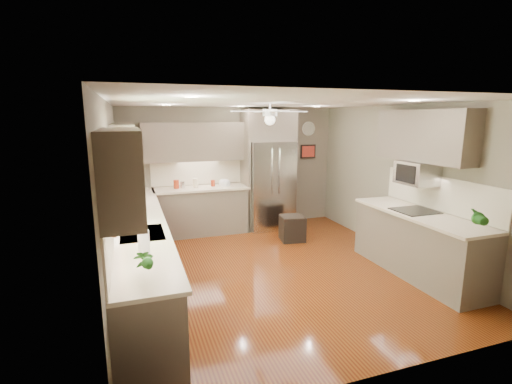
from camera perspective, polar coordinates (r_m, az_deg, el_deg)
floor at (r=5.81m, az=3.07°, el=-11.86°), size 5.00×5.00×0.00m
ceiling at (r=5.34m, az=3.36°, el=13.60°), size 5.00×5.00×0.00m
wall_back at (r=7.78m, az=-3.73°, el=3.68°), size 4.50×0.00×4.50m
wall_front at (r=3.33m, az=19.68°, el=-7.54°), size 4.50×0.00×4.50m
wall_left at (r=5.06m, az=-21.15°, el=-1.28°), size 0.00×5.00×5.00m
wall_right at (r=6.61m, az=21.60°, el=1.52°), size 0.00×5.00×5.00m
canister_a at (r=7.34m, az=-12.16°, el=1.16°), size 0.14×0.14×0.17m
canister_b at (r=7.33m, az=-11.22°, el=1.11°), size 0.09×0.09×0.13m
canister_c at (r=7.38m, az=-9.30°, el=1.40°), size 0.13×0.13×0.17m
canister_d at (r=7.46m, az=-6.65°, el=1.36°), size 0.08×0.08×0.12m
soap_bottle at (r=5.04m, az=-19.16°, el=-3.63°), size 0.10×0.11×0.20m
potted_plant_left at (r=3.36m, az=-16.90°, el=-9.97°), size 0.18×0.13×0.32m
potted_plant_right at (r=5.18m, az=31.12°, el=-3.40°), size 0.24×0.22×0.35m
bowl at (r=7.44m, az=-4.84°, el=1.11°), size 0.30×0.30×0.06m
left_run at (r=5.41m, az=-17.35°, el=-8.69°), size 0.65×4.70×1.45m
back_run at (r=7.49m, az=-8.42°, el=-2.70°), size 1.85×0.65×1.45m
uppers at (r=5.81m, az=-6.24°, el=7.18°), size 4.50×4.70×0.95m
window at (r=4.51m, az=-21.25°, el=1.13°), size 0.05×1.12×0.92m
sink at (r=4.66m, az=-17.11°, el=-6.44°), size 0.50×0.70×0.32m
refrigerator at (r=7.68m, az=2.00°, el=3.14°), size 1.06×0.75×2.45m
right_run at (r=6.00m, az=23.66°, el=-7.13°), size 0.70×2.20×1.45m
microwave at (r=6.02m, az=23.50°, el=2.70°), size 0.43×0.55×0.34m
ceiling_fan at (r=5.62m, az=2.16°, el=11.80°), size 1.18×1.18×0.32m
recessed_lights at (r=5.70m, az=1.42°, el=13.42°), size 2.84×3.14×0.01m
wall_clock at (r=8.33m, az=8.10°, el=9.63°), size 0.30×0.03×0.30m
framed_print at (r=8.35m, az=8.01°, el=6.20°), size 0.36×0.03×0.30m
stool at (r=7.07m, az=5.60°, el=-5.54°), size 0.49×0.49×0.49m
paper_towel at (r=3.84m, az=-16.87°, el=-7.53°), size 0.11×0.11×0.28m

